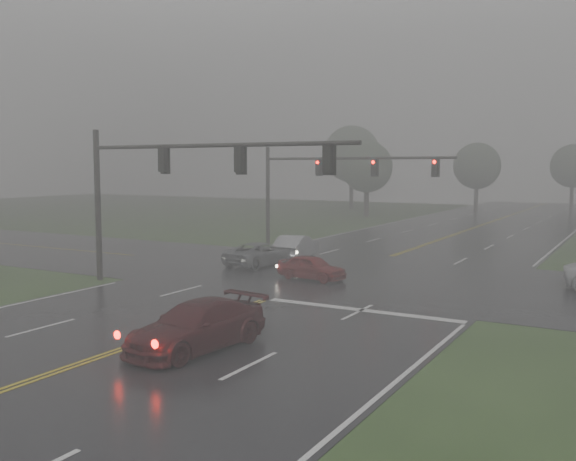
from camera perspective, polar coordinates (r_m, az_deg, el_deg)
The scene contains 13 objects.
main_road at distance 33.36m, azimuth 3.19°, elevation -4.42°, with size 18.00×160.00×0.02m, color black.
cross_street at distance 35.13m, azimuth 4.64°, elevation -3.91°, with size 120.00×14.00×0.02m, color black.
stop_bar at distance 26.53m, azimuth 6.56°, elevation -7.09°, with size 8.50×0.50×0.01m, color white.
sedan_maroon at distance 21.14m, azimuth -8.08°, elevation -10.45°, with size 2.13×5.24×1.52m, color #3C0B0E.
sedan_red at distance 33.41m, azimuth 2.11°, elevation -4.40°, with size 1.50×3.72×1.27m, color maroon.
sedan_silver at distance 40.64m, azimuth 0.72°, elevation -2.58°, with size 1.62×4.65×1.53m, color #A1A2A8.
car_grey at distance 38.11m, azimuth -2.38°, elevation -3.14°, with size 2.28×4.95×1.38m, color slate.
signal_gantry_near at distance 31.22m, azimuth -10.74°, elevation 4.86°, with size 14.74×0.34×7.73m.
signal_gantry_far at distance 45.47m, azimuth 2.98°, elevation 4.81°, with size 14.13×0.37×7.28m.
tree_nw_a at distance 75.67m, azimuth 7.02°, elevation 5.63°, with size 6.02×6.02×8.84m.
tree_n_mid at distance 88.51m, azimuth 16.45°, elevation 5.52°, with size 6.13×6.13×9.01m.
tree_nw_b at distance 89.06m, azimuth 5.69°, elevation 6.77°, with size 7.80×7.80×11.46m.
tree_n_far at distance 98.51m, azimuth 24.00°, elevation 5.25°, with size 6.12×6.12×8.98m.
Camera 1 is at (14.54, -9.44, 5.86)m, focal length 40.00 mm.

